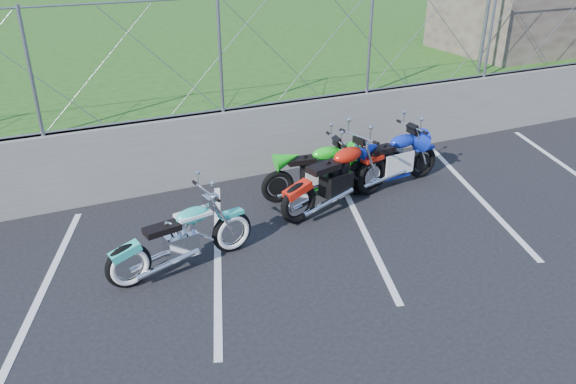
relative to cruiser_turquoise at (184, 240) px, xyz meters
name	(u,v)px	position (x,y,z in m)	size (l,w,h in m)	color
ground	(242,291)	(0.50, -0.86, -0.44)	(90.00, 90.00, 0.00)	black
retaining_wall	(171,154)	(0.50, 2.64, 0.21)	(30.00, 0.22, 1.30)	slate
grass_field	(95,50)	(0.50, 12.64, 0.21)	(30.00, 20.00, 1.30)	#214F15
stone_building	(538,13)	(11.00, 4.64, 1.76)	(5.00, 3.00, 1.80)	brown
chain_link_fence	(162,61)	(0.50, 2.64, 1.86)	(28.00, 0.03, 2.00)	gray
sign_pole	(488,3)	(7.70, 3.04, 2.36)	(0.08, 0.08, 3.00)	gray
parking_lines	(292,236)	(1.70, 0.14, -0.43)	(18.29, 4.31, 0.01)	silver
cruiser_turquoise	(184,240)	(0.00, 0.00, 0.00)	(2.17, 0.68, 1.09)	black
naked_orange	(339,180)	(2.83, 0.72, 0.07)	(2.32, 0.87, 1.18)	black
sportbike_green	(317,173)	(2.70, 1.25, 0.01)	(1.98, 0.71, 1.03)	black
sportbike_blue	(393,161)	(4.16, 1.09, 0.03)	(2.08, 0.74, 1.08)	black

